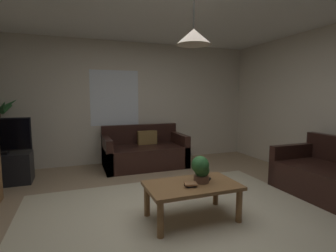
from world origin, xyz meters
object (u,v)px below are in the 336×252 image
Objects in this scene: couch_right_side at (335,179)px; book_on_table_0 at (191,185)px; potted_plant_on_table at (201,169)px; potted_palm_corner at (1,140)px; tv_stand at (1,169)px; remote_on_table_0 at (207,180)px; couch_under_window at (144,153)px; pendant_lamp at (194,37)px; book_on_table_1 at (191,184)px; coffee_table at (192,189)px.

book_on_table_0 is at bearing -91.38° from couch_right_side.
potted_palm_corner is at bearing 134.29° from potted_plant_on_table.
couch_right_side reaches higher than tv_stand.
remote_on_table_0 is 0.51× the size of potted_plant_on_table.
book_on_table_0 is 0.08× the size of potted_palm_corner.
couch_under_window reaches higher than potted_plant_on_table.
potted_plant_on_table is 0.54× the size of pendant_lamp.
pendant_lamp is (-0.21, -0.03, 1.62)m from remote_on_table_0.
pendant_lamp reaches higher than book_on_table_1.
couch_under_window is 1.09× the size of potted_palm_corner.
coffee_table is 6.59× the size of remote_on_table_0.
couch_right_side reaches higher than book_on_table_1.
remote_on_table_0 is at bearing -44.56° from potted_palm_corner.
couch_right_side is 5.43m from potted_palm_corner.
potted_palm_corner is (-2.43, 2.75, 0.20)m from book_on_table_1.
couch_right_side is 12.40× the size of book_on_table_0.
book_on_table_0 reaches higher than coffee_table.
couch_under_window is 13.40× the size of book_on_table_0.
remote_on_table_0 is 0.27× the size of pendant_lamp.
pendant_lamp is at bearing -47.13° from potted_palm_corner.
tv_stand reaches higher than book_on_table_0.
book_on_table_0 is 0.21× the size of pendant_lamp.
book_on_table_1 is 0.85× the size of remote_on_table_0.
book_on_table_1 is (-2.20, 0.05, 0.18)m from couch_right_side.
couch_right_side reaches higher than coffee_table.
couch_under_window is at bearing 87.24° from book_on_table_0.
potted_plant_on_table reaches higher than remote_on_table_0.
book_on_table_0 is at bearing -92.76° from couch_under_window.
pendant_lamp reaches higher than coffee_table.
couch_right_side is 1.95m from remote_on_table_0.
couch_right_side is 4.71× the size of potted_plant_on_table.
couch_right_side is at bearing -50.20° from couch_under_window.
couch_under_window is 10.08× the size of remote_on_table_0.
coffee_table is at bearing 55.08° from remote_on_table_0.
couch_under_window is at bearing -140.20° from couch_right_side.
tv_stand is at bearing 136.52° from book_on_table_1.
potted_plant_on_table is at bearing 4.83° from coffee_table.
couch_right_side is at bearing -3.28° from pendant_lamp.
couch_under_window is at bearing -38.94° from remote_on_table_0.
couch_right_side is at bearing -3.75° from potted_plant_on_table.
couch_right_side is at bearing -3.28° from coffee_table.
remote_on_table_0 is (0.21, 0.03, 0.08)m from coffee_table.
pendant_lamp reaches higher than potted_palm_corner.
potted_palm_corner is at bearing 131.44° from book_on_table_1.
potted_palm_corner is at bearing 131.55° from book_on_table_0.
book_on_table_0 is 3.68m from potted_palm_corner.
tv_stand is (-2.50, 2.12, -0.34)m from potted_plant_on_table.
pendant_lamp is at bearing 54.56° from book_on_table_0.
coffee_table is 0.71× the size of potted_palm_corner.
coffee_table is 3.20m from tv_stand.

